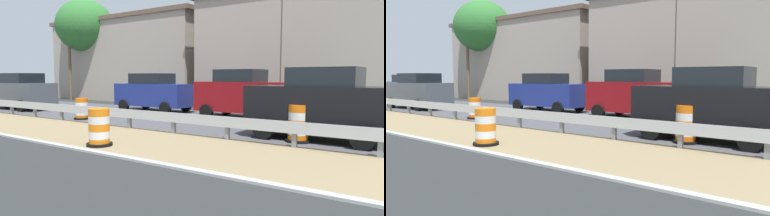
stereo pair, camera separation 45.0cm
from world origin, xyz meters
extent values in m
cube|color=slate|center=(2.23, 4.20, 0.35)|extent=(0.12, 0.12, 0.70)
cube|color=slate|center=(2.23, 6.27, 0.35)|extent=(0.12, 0.12, 0.70)
cube|color=slate|center=(2.23, 8.33, 0.35)|extent=(0.12, 0.12, 0.70)
cube|color=slate|center=(2.23, 10.39, 0.35)|extent=(0.12, 0.12, 0.70)
cube|color=slate|center=(2.23, 12.45, 0.35)|extent=(0.12, 0.12, 0.70)
cube|color=slate|center=(2.23, 14.52, 0.35)|extent=(0.12, 0.12, 0.70)
cube|color=slate|center=(2.23, 16.58, 0.35)|extent=(0.12, 0.12, 0.70)
cube|color=slate|center=(2.23, 18.64, 0.35)|extent=(0.12, 0.12, 0.70)
cube|color=slate|center=(2.23, 20.70, 0.35)|extent=(0.12, 0.12, 0.70)
cylinder|color=orange|center=(3.06, 6.44, 0.11)|extent=(0.57, 0.57, 0.22)
cylinder|color=white|center=(3.06, 6.44, 0.33)|extent=(0.57, 0.57, 0.22)
cylinder|color=orange|center=(3.06, 6.44, 0.55)|extent=(0.57, 0.57, 0.22)
cylinder|color=white|center=(3.06, 6.44, 0.77)|extent=(0.57, 0.57, 0.22)
cylinder|color=orange|center=(3.06, 6.44, 0.99)|extent=(0.57, 0.57, 0.22)
cylinder|color=black|center=(3.06, 6.44, 0.04)|extent=(0.71, 0.71, 0.08)
cylinder|color=orange|center=(-0.61, 10.80, 0.10)|extent=(0.57, 0.57, 0.21)
cylinder|color=white|center=(-0.61, 10.80, 0.31)|extent=(0.57, 0.57, 0.21)
cylinder|color=orange|center=(-0.61, 10.80, 0.52)|extent=(0.57, 0.57, 0.21)
cylinder|color=white|center=(-0.61, 10.80, 0.73)|extent=(0.57, 0.57, 0.21)
cylinder|color=orange|center=(-0.61, 10.80, 0.93)|extent=(0.57, 0.57, 0.21)
cylinder|color=black|center=(-0.61, 10.80, 0.04)|extent=(0.72, 0.72, 0.08)
cylinder|color=orange|center=(2.95, 16.14, 0.10)|extent=(0.56, 0.56, 0.19)
cylinder|color=white|center=(2.95, 16.14, 0.29)|extent=(0.56, 0.56, 0.19)
cylinder|color=orange|center=(2.95, 16.14, 0.48)|extent=(0.56, 0.56, 0.19)
cylinder|color=white|center=(2.95, 16.14, 0.67)|extent=(0.56, 0.56, 0.19)
cylinder|color=orange|center=(2.95, 16.14, 0.86)|extent=(0.56, 0.56, 0.19)
cylinder|color=black|center=(2.95, 16.14, 0.04)|extent=(0.70, 0.70, 0.08)
cube|color=black|center=(3.76, 6.05, 0.97)|extent=(1.81, 4.24, 1.31)
cube|color=black|center=(3.76, 5.89, 1.91)|extent=(1.58, 1.97, 0.56)
cylinder|color=black|center=(2.94, 7.46, 0.32)|extent=(0.23, 0.64, 0.64)
cylinder|color=black|center=(4.65, 7.42, 0.32)|extent=(0.23, 0.64, 0.64)
cylinder|color=black|center=(2.88, 4.69, 0.32)|extent=(0.23, 0.64, 0.64)
cylinder|color=black|center=(4.58, 4.65, 0.32)|extent=(0.23, 0.64, 0.64)
cube|color=navy|center=(7.50, 15.76, 0.92)|extent=(1.80, 4.44, 1.20)
cube|color=black|center=(7.50, 15.94, 1.80)|extent=(1.62, 2.04, 0.56)
cylinder|color=black|center=(8.39, 14.30, 0.32)|extent=(0.22, 0.64, 0.64)
cylinder|color=black|center=(6.60, 14.30, 0.32)|extent=(0.22, 0.64, 0.64)
cylinder|color=black|center=(8.39, 17.22, 0.32)|extent=(0.22, 0.64, 0.64)
cylinder|color=black|center=(6.60, 17.22, 0.32)|extent=(0.22, 0.64, 0.64)
cube|color=#4C5156|center=(4.06, 23.09, 0.93)|extent=(1.85, 4.65, 1.22)
cube|color=black|center=(4.06, 22.91, 1.82)|extent=(1.62, 2.15, 0.56)
cylinder|color=black|center=(4.90, 24.63, 0.32)|extent=(0.23, 0.64, 0.64)
cylinder|color=black|center=(3.21, 21.55, 0.32)|extent=(0.23, 0.64, 0.64)
cylinder|color=black|center=(4.96, 21.59, 0.32)|extent=(0.23, 0.64, 0.64)
cube|color=navy|center=(7.06, 30.13, 0.90)|extent=(1.75, 4.14, 1.17)
cube|color=black|center=(7.06, 30.30, 1.77)|extent=(1.56, 1.91, 0.56)
cylinder|color=black|center=(7.91, 28.76, 0.32)|extent=(0.23, 0.64, 0.64)
cylinder|color=black|center=(6.19, 28.78, 0.32)|extent=(0.23, 0.64, 0.64)
cylinder|color=black|center=(7.93, 31.49, 0.32)|extent=(0.23, 0.64, 0.64)
cube|color=maroon|center=(7.42, 10.34, 1.00)|extent=(1.96, 4.27, 1.35)
cube|color=black|center=(7.42, 10.51, 1.95)|extent=(1.75, 1.97, 0.56)
cylinder|color=black|center=(8.40, 8.94, 0.32)|extent=(0.22, 0.64, 0.64)
cylinder|color=black|center=(6.46, 8.93, 0.32)|extent=(0.22, 0.64, 0.64)
cylinder|color=black|center=(8.39, 11.75, 0.32)|extent=(0.22, 0.64, 0.64)
cylinder|color=black|center=(6.45, 11.75, 0.32)|extent=(0.22, 0.64, 0.64)
cube|color=#AD9E8E|center=(14.74, 8.51, 3.25)|extent=(8.13, 13.58, 6.50)
cube|color=#AD9E8E|center=(14.56, 23.67, 3.12)|extent=(6.19, 14.20, 6.24)
cube|color=brown|center=(14.56, 23.67, 6.39)|extent=(6.43, 14.77, 0.30)
cylinder|color=brown|center=(10.79, 9.84, 3.80)|extent=(0.24, 0.24, 7.59)
cylinder|color=brown|center=(10.64, 27.39, 3.77)|extent=(0.24, 0.24, 7.55)
cube|color=brown|center=(10.64, 27.39, 7.05)|extent=(0.12, 1.80, 0.10)
ellipsoid|color=#337533|center=(7.78, 6.78, 0.95)|extent=(2.65, 2.65, 1.91)
cylinder|color=#4C3D2D|center=(11.85, 26.94, 2.09)|extent=(0.36, 0.36, 4.18)
ellipsoid|color=#337533|center=(11.85, 26.94, 6.05)|extent=(4.67, 4.67, 4.21)
camera|label=1|loc=(-6.99, 3.28, 1.92)|focal=32.56mm
camera|label=2|loc=(-6.73, 2.91, 1.92)|focal=32.56mm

